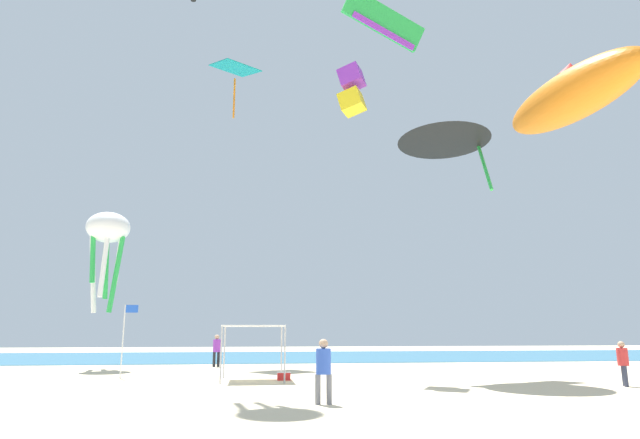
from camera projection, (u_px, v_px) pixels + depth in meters
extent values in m
cube|color=beige|center=(371.00, 396.00, 17.64)|extent=(110.00, 110.00, 0.10)
cube|color=teal|center=(299.00, 356.00, 44.24)|extent=(110.00, 19.99, 0.03)
cylinder|color=#B2B2B7|center=(221.00, 355.00, 21.64)|extent=(0.07, 0.07, 2.28)
cylinder|color=#B2B2B7|center=(285.00, 354.00, 21.96)|extent=(0.07, 0.07, 2.28)
cylinder|color=#B2B2B7|center=(224.00, 352.00, 24.17)|extent=(0.07, 0.07, 2.28)
cylinder|color=#B2B2B7|center=(281.00, 352.00, 24.49)|extent=(0.07, 0.07, 2.28)
cube|color=white|center=(254.00, 326.00, 23.31)|extent=(2.69, 2.67, 0.06)
cylinder|color=#33384C|center=(626.00, 376.00, 20.22)|extent=(0.15, 0.15, 0.78)
cylinder|color=#33384C|center=(624.00, 376.00, 20.50)|extent=(0.15, 0.15, 0.78)
cylinder|color=red|center=(623.00, 357.00, 20.51)|extent=(0.40, 0.40, 0.67)
sphere|color=tan|center=(621.00, 344.00, 20.61)|extent=(0.25, 0.25, 0.25)
cylinder|color=slate|center=(318.00, 389.00, 15.42)|extent=(0.17, 0.17, 0.85)
cylinder|color=slate|center=(329.00, 389.00, 15.44)|extent=(0.17, 0.17, 0.85)
cylinder|color=blue|center=(323.00, 361.00, 15.59)|extent=(0.44, 0.44, 0.74)
sphere|color=tan|center=(323.00, 344.00, 15.70)|extent=(0.28, 0.28, 0.28)
cylinder|color=black|center=(218.00, 359.00, 31.73)|extent=(0.17, 0.17, 0.85)
cylinder|color=black|center=(214.00, 359.00, 31.47)|extent=(0.17, 0.17, 0.85)
cylinder|color=purple|center=(217.00, 346.00, 31.76)|extent=(0.45, 0.45, 0.74)
sphere|color=tan|center=(217.00, 337.00, 31.87)|extent=(0.28, 0.28, 0.28)
cylinder|color=silver|center=(123.00, 341.00, 24.00)|extent=(0.06, 0.06, 3.27)
cube|color=blue|center=(132.00, 309.00, 24.34)|extent=(0.55, 0.02, 0.35)
cube|color=red|center=(284.00, 376.00, 22.91)|extent=(0.56, 0.36, 0.32)
cube|color=white|center=(284.00, 372.00, 22.94)|extent=(0.57, 0.37, 0.03)
ellipsoid|color=white|center=(108.00, 227.00, 31.55)|extent=(3.55, 3.55, 1.82)
cylinder|color=white|center=(118.00, 261.00, 31.70)|extent=(0.50, 0.46, 2.82)
cylinder|color=green|center=(106.00, 268.00, 31.78)|extent=(0.34, 0.64, 3.65)
cylinder|color=white|center=(93.00, 274.00, 31.15)|extent=(0.70, 0.43, 4.49)
cylinder|color=green|center=(93.00, 259.00, 30.60)|extent=(0.50, 0.46, 2.82)
cylinder|color=white|center=(104.00, 266.00, 30.34)|extent=(0.34, 0.64, 3.65)
cylinder|color=green|center=(116.00, 274.00, 30.81)|extent=(0.70, 0.43, 4.49)
cone|color=black|center=(443.00, 134.00, 25.84)|extent=(4.80, 4.84, 1.10)
cylinder|color=green|center=(484.00, 163.00, 25.64)|extent=(0.29, 1.74, 3.22)
cube|color=purple|center=(352.00, 78.00, 27.61)|extent=(1.71, 1.62, 1.26)
cube|color=yellow|center=(352.00, 102.00, 27.33)|extent=(1.71, 1.62, 1.26)
ellipsoid|color=orange|center=(572.00, 96.00, 25.38)|extent=(4.39, 8.80, 2.95)
cone|color=red|center=(569.00, 71.00, 25.65)|extent=(1.59, 1.45, 1.13)
cube|color=green|center=(383.00, 20.00, 33.01)|extent=(5.51, 1.76, 3.37)
cube|color=purple|center=(384.00, 31.00, 32.86)|extent=(4.19, 1.09, 1.86)
cube|color=teal|center=(235.00, 68.00, 39.52)|extent=(4.03, 4.01, 0.74)
cylinder|color=orange|center=(234.00, 98.00, 39.02)|extent=(0.19, 0.19, 3.12)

